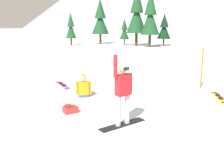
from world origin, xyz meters
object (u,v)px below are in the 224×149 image
at_px(snowboarder_midground, 84,88).
at_px(pine_tree_twin, 137,14).
at_px(loose_snowboard_near_left, 219,97).
at_px(pine_tree_leaning, 100,19).
at_px(snowboarder_foreground, 123,92).
at_px(pine_tree_tall, 164,28).
at_px(loose_snowboard_far_spare, 63,85).
at_px(trail_marker_pole, 202,68).
at_px(backpack_red, 70,109).
at_px(pine_tree_young, 124,31).
at_px(pine_tree_slender, 150,16).
at_px(pine_tree_short, 71,27).

height_order(snowboarder_midground, pine_tree_twin, pine_tree_twin).
bearing_deg(loose_snowboard_near_left, pine_tree_leaning, 125.70).
relative_size(snowboarder_foreground, pine_tree_tall, 0.42).
bearing_deg(loose_snowboard_far_spare, trail_marker_pole, 20.20).
bearing_deg(trail_marker_pole, loose_snowboard_far_spare, -159.80).
height_order(snowboarder_midground, trail_marker_pole, trail_marker_pole).
relative_size(snowboarder_midground, pine_tree_twin, 0.20).
distance_m(snowboarder_foreground, snowboarder_midground, 3.37).
bearing_deg(snowboarder_foreground, loose_snowboard_near_left, 58.42).
height_order(backpack_red, pine_tree_young, pine_tree_young).
distance_m(pine_tree_tall, pine_tree_slender, 3.67).
bearing_deg(pine_tree_short, pine_tree_twin, 21.71).
xyz_separation_m(backpack_red, trail_marker_pole, (3.58, 5.13, 0.79)).
relative_size(loose_snowboard_near_left, pine_tree_leaning, 0.24).
height_order(trail_marker_pole, pine_tree_slender, pine_tree_slender).
distance_m(loose_snowboard_near_left, pine_tree_slender, 24.73).
height_order(loose_snowboard_near_left, pine_tree_young, pine_tree_young).
bearing_deg(loose_snowboard_near_left, pine_tree_twin, 115.73).
height_order(trail_marker_pole, pine_tree_leaning, pine_tree_leaning).
bearing_deg(pine_tree_young, pine_tree_tall, 5.96).
relative_size(loose_snowboard_far_spare, pine_tree_short, 0.32).
bearing_deg(snowboarder_midground, snowboarder_foreground, -39.44).
xyz_separation_m(loose_snowboard_near_left, pine_tree_twin, (-11.63, 24.14, 4.58)).
bearing_deg(pine_tree_short, pine_tree_leaning, 65.79).
height_order(loose_snowboard_far_spare, trail_marker_pole, trail_marker_pole).
bearing_deg(pine_tree_twin, trail_marker_pole, -64.59).
relative_size(backpack_red, pine_tree_twin, 0.07).
bearing_deg(loose_snowboard_near_left, pine_tree_young, 119.08).
xyz_separation_m(loose_snowboard_far_spare, pine_tree_leaning, (-11.63, 26.55, 3.97)).
distance_m(snowboarder_foreground, pine_tree_short, 30.64).
height_order(snowboarder_foreground, pine_tree_slender, pine_tree_slender).
xyz_separation_m(pine_tree_twin, pine_tree_young, (-2.28, 0.87, -2.41)).
xyz_separation_m(loose_snowboard_near_left, pine_tree_tall, (-7.87, 25.65, 2.57)).
distance_m(trail_marker_pole, pine_tree_twin, 25.52).
distance_m(snowboarder_midground, pine_tree_short, 27.50).
bearing_deg(pine_tree_slender, pine_tree_twin, 148.15).
distance_m(pine_tree_twin, pine_tree_young, 3.43).
height_order(loose_snowboard_far_spare, pine_tree_short, pine_tree_short).
xyz_separation_m(loose_snowboard_near_left, pine_tree_slender, (-9.15, 22.60, 4.16)).
distance_m(backpack_red, pine_tree_young, 30.42).
distance_m(snowboarder_foreground, backpack_red, 2.10).
distance_m(trail_marker_pole, pine_tree_slender, 23.08).
bearing_deg(pine_tree_young, trail_marker_pole, -61.02).
bearing_deg(pine_tree_short, snowboarder_midground, -54.92).
bearing_deg(pine_tree_tall, trail_marker_pole, -73.79).
bearing_deg(trail_marker_pole, pine_tree_twin, 115.41).
bearing_deg(snowboarder_midground, loose_snowboard_far_spare, 150.08).
height_order(snowboarder_foreground, pine_tree_short, pine_tree_short).
bearing_deg(pine_tree_short, pine_tree_slender, 10.21).
height_order(pine_tree_leaning, pine_tree_slender, pine_tree_slender).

